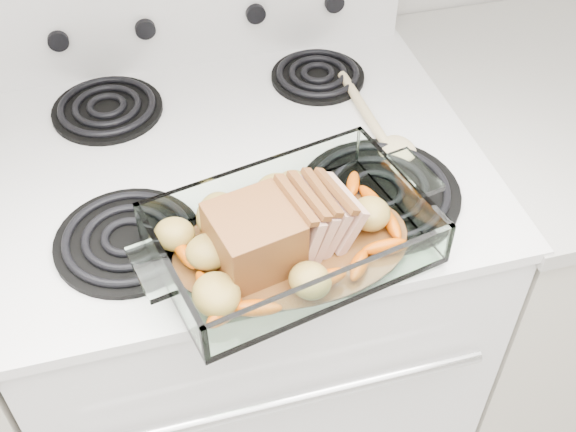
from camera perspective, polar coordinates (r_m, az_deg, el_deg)
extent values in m
cube|color=white|center=(1.53, -3.30, -8.54)|extent=(0.76, 0.65, 0.92)
cylinder|color=silver|center=(1.11, 0.30, -14.32)|extent=(0.61, 0.02, 0.02)
cube|color=white|center=(1.19, -4.22, 4.80)|extent=(0.78, 0.67, 0.02)
cube|color=white|center=(1.37, -7.14, 15.72)|extent=(0.76, 0.06, 0.18)
cylinder|color=black|center=(1.05, -12.53, -1.93)|extent=(0.21, 0.21, 0.01)
cylinder|color=black|center=(1.11, 7.16, 1.82)|extent=(0.25, 0.25, 0.01)
cylinder|color=black|center=(1.30, -14.07, 8.14)|extent=(0.19, 0.19, 0.01)
cylinder|color=black|center=(1.34, 2.36, 10.93)|extent=(0.17, 0.17, 0.01)
cylinder|color=black|center=(1.34, -17.71, 13.12)|extent=(0.04, 0.02, 0.04)
cylinder|color=black|center=(1.34, -11.23, 14.37)|extent=(0.04, 0.02, 0.04)
cylinder|color=black|center=(1.36, -2.61, 15.74)|extent=(0.04, 0.02, 0.04)
cylinder|color=black|center=(1.40, 3.64, 16.52)|extent=(0.04, 0.02, 0.04)
cube|color=beige|center=(1.74, 18.66, -3.67)|extent=(0.55, 0.65, 0.90)
cube|color=white|center=(1.01, 0.30, -2.54)|extent=(0.36, 0.24, 0.01)
cube|color=white|center=(0.91, 2.24, -6.25)|extent=(0.36, 0.01, 0.06)
cube|color=white|center=(1.06, -1.35, 3.19)|extent=(0.36, 0.01, 0.06)
cube|color=white|center=(0.97, -9.91, -3.15)|extent=(0.01, 0.24, 0.06)
cube|color=white|center=(1.03, 9.86, 0.72)|extent=(0.01, 0.24, 0.06)
cylinder|color=brown|center=(1.00, 0.30, -2.31)|extent=(0.21, 0.21, 0.00)
cube|color=brown|center=(0.96, -2.94, -1.28)|extent=(0.11, 0.11, 0.09)
cube|color=#CAA38C|center=(0.98, 0.60, -0.70)|extent=(0.04, 0.10, 0.08)
cube|color=#CAA38C|center=(0.98, 1.76, -0.54)|extent=(0.04, 0.10, 0.08)
cube|color=#CAA38C|center=(0.99, 2.90, -0.37)|extent=(0.05, 0.10, 0.07)
cube|color=#CAA38C|center=(0.99, 4.03, -0.21)|extent=(0.05, 0.10, 0.07)
ellipsoid|color=#CD4B07|center=(0.93, -7.40, -7.30)|extent=(0.06, 0.02, 0.02)
ellipsoid|color=#CD4B07|center=(0.98, 8.28, -4.01)|extent=(0.06, 0.02, 0.02)
ellipsoid|color=#CD4B07|center=(1.05, 8.47, 0.52)|extent=(0.06, 0.02, 0.02)
ellipsoid|color=#CD4B07|center=(1.01, -9.21, -2.02)|extent=(0.06, 0.02, 0.02)
ellipsoid|color=#A68133|center=(1.03, -9.61, 0.00)|extent=(0.06, 0.06, 0.05)
ellipsoid|color=#A68133|center=(1.05, 0.11, 2.25)|extent=(0.06, 0.06, 0.05)
ellipsoid|color=#A68133|center=(1.01, 7.73, -0.91)|extent=(0.06, 0.06, 0.05)
cylinder|color=#DBC084|center=(1.26, 5.93, 8.51)|extent=(0.02, 0.21, 0.02)
ellipsoid|color=#DBC084|center=(1.18, 8.72, 5.20)|extent=(0.06, 0.07, 0.02)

